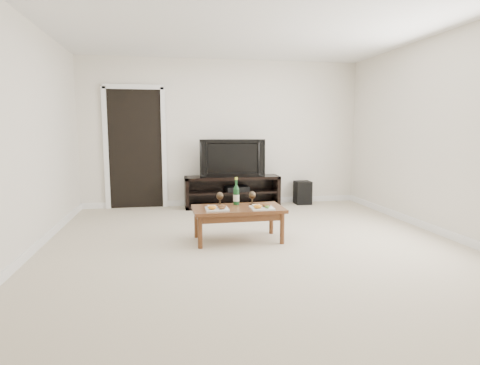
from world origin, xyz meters
name	(u,v)px	position (x,y,z in m)	size (l,w,h in m)	color
floor	(256,247)	(0.00, 0.00, 0.00)	(5.50, 5.50, 0.00)	beige
back_wall	(223,133)	(0.00, 2.77, 1.30)	(5.00, 0.04, 2.60)	silver
ceiling	(257,14)	(0.00, 0.00, 2.62)	(5.00, 5.50, 0.04)	white
doorway	(135,149)	(-1.55, 2.73, 1.02)	(0.90, 0.02, 2.05)	black
media_console	(232,191)	(0.12, 2.50, 0.28)	(1.67, 0.45, 0.55)	black
television	(232,158)	(0.12, 2.50, 0.88)	(1.13, 0.15, 0.65)	black
av_receiver	(237,189)	(0.20, 2.48, 0.33)	(0.40, 0.30, 0.08)	black
subwoofer	(303,193)	(1.44, 2.54, 0.21)	(0.28, 0.28, 0.42)	black
coffee_table	(238,224)	(-0.16, 0.32, 0.21)	(1.11, 0.61, 0.42)	brown
plate_left	(217,207)	(-0.43, 0.22, 0.45)	(0.27, 0.27, 0.07)	white
plate_right	(262,206)	(0.11, 0.19, 0.45)	(0.27, 0.27, 0.07)	white
wine_bottle	(236,191)	(-0.15, 0.51, 0.59)	(0.07, 0.07, 0.35)	#103B19
goblet_left	(220,199)	(-0.36, 0.50, 0.51)	(0.09, 0.09, 0.17)	#372B1E
goblet_right	(252,198)	(0.06, 0.49, 0.51)	(0.09, 0.09, 0.17)	#372B1E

